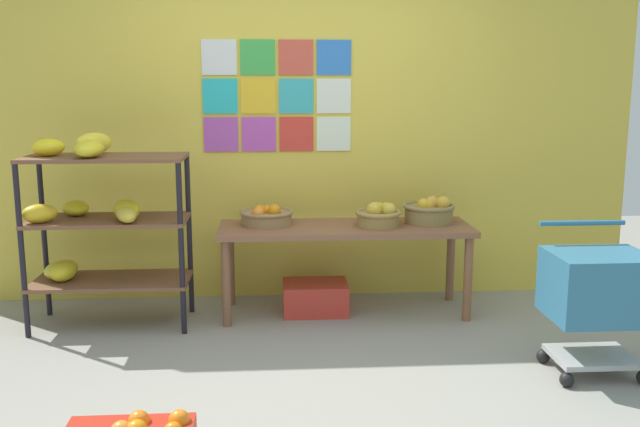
% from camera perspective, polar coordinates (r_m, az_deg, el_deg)
% --- Properties ---
extents(ground, '(9.28, 9.28, 0.00)m').
position_cam_1_polar(ground, '(3.90, -1.25, -13.77)').
color(ground, gray).
extents(back_wall_with_art, '(5.13, 0.07, 2.90)m').
position_cam_1_polar(back_wall_with_art, '(5.22, -2.19, 8.84)').
color(back_wall_with_art, gold).
rests_on(back_wall_with_art, ground).
extents(banana_shelf_unit, '(1.04, 0.58, 1.29)m').
position_cam_1_polar(banana_shelf_unit, '(4.82, -17.84, 0.00)').
color(banana_shelf_unit, black).
rests_on(banana_shelf_unit, ground).
extents(display_table, '(1.76, 0.59, 0.63)m').
position_cam_1_polar(display_table, '(4.89, 2.07, -1.84)').
color(display_table, brown).
rests_on(display_table, ground).
extents(fruit_basket_centre, '(0.32, 0.32, 0.17)m').
position_cam_1_polar(fruit_basket_centre, '(4.86, 4.84, -0.12)').
color(fruit_basket_centre, olive).
rests_on(fruit_basket_centre, display_table).
extents(fruit_basket_right, '(0.37, 0.37, 0.19)m').
position_cam_1_polar(fruit_basket_right, '(5.02, 8.95, 0.20)').
color(fruit_basket_right, olive).
rests_on(fruit_basket_right, display_table).
extents(fruit_basket_back_right, '(0.38, 0.38, 0.15)m').
position_cam_1_polar(fruit_basket_back_right, '(4.92, -4.39, -0.18)').
color(fruit_basket_back_right, '#967549').
rests_on(fruit_basket_back_right, display_table).
extents(produce_crate_under_table, '(0.46, 0.34, 0.22)m').
position_cam_1_polar(produce_crate_under_table, '(5.00, -0.40, -6.87)').
color(produce_crate_under_table, red).
rests_on(produce_crate_under_table, ground).
extents(shopping_cart, '(0.53, 0.48, 0.83)m').
position_cam_1_polar(shopping_cart, '(4.16, 21.72, -5.91)').
color(shopping_cart, black).
rests_on(shopping_cart, ground).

